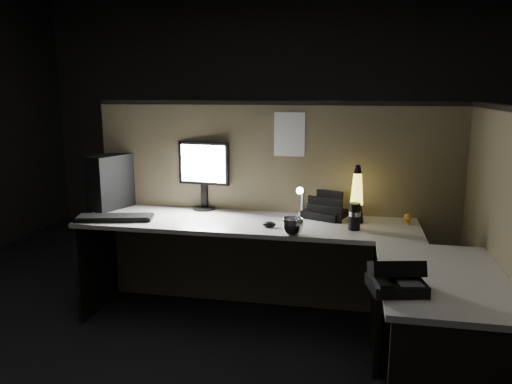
% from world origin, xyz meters
% --- Properties ---
extents(floor, '(6.00, 6.00, 0.00)m').
position_xyz_m(floor, '(0.00, 0.00, 0.00)').
color(floor, black).
rests_on(floor, ground).
extents(room_shell, '(6.00, 6.00, 6.00)m').
position_xyz_m(room_shell, '(0.00, 0.00, 1.62)').
color(room_shell, silver).
rests_on(room_shell, ground).
extents(partition_back, '(2.66, 0.06, 1.50)m').
position_xyz_m(partition_back, '(0.00, 0.93, 0.75)').
color(partition_back, brown).
rests_on(partition_back, ground).
extents(partition_right, '(0.06, 1.66, 1.50)m').
position_xyz_m(partition_right, '(1.33, 0.10, 0.75)').
color(partition_right, brown).
rests_on(partition_right, ground).
extents(desk, '(2.60, 1.60, 0.73)m').
position_xyz_m(desk, '(0.18, 0.25, 0.58)').
color(desk, '#B4B1AA').
rests_on(desk, ground).
extents(pc_tower, '(0.30, 0.42, 0.40)m').
position_xyz_m(pc_tower, '(-1.22, 0.80, 0.93)').
color(pc_tower, black).
rests_on(pc_tower, desk).
extents(monitor, '(0.39, 0.17, 0.50)m').
position_xyz_m(monitor, '(-0.53, 0.89, 1.03)').
color(monitor, black).
rests_on(monitor, desk).
extents(keyboard, '(0.54, 0.29, 0.03)m').
position_xyz_m(keyboard, '(-1.05, 0.46, 0.74)').
color(keyboard, black).
rests_on(keyboard, desk).
extents(mouse, '(0.10, 0.07, 0.04)m').
position_xyz_m(mouse, '(0.03, 0.49, 0.75)').
color(mouse, black).
rests_on(mouse, desk).
extents(clip_lamp, '(0.05, 0.19, 0.24)m').
position_xyz_m(clip_lamp, '(0.21, 0.71, 0.87)').
color(clip_lamp, silver).
rests_on(clip_lamp, desk).
extents(organizer, '(0.33, 0.31, 0.20)m').
position_xyz_m(organizer, '(0.37, 0.81, 0.78)').
color(organizer, black).
rests_on(organizer, desk).
extents(lava_lamp, '(0.10, 0.10, 0.39)m').
position_xyz_m(lava_lamp, '(0.58, 0.72, 0.89)').
color(lava_lamp, black).
rests_on(lava_lamp, desk).
extents(travel_mug, '(0.08, 0.08, 0.17)m').
position_xyz_m(travel_mug, '(0.57, 0.53, 0.82)').
color(travel_mug, black).
rests_on(travel_mug, desk).
extents(steel_mug, '(0.17, 0.17, 0.11)m').
position_xyz_m(steel_mug, '(0.20, 0.34, 0.78)').
color(steel_mug, '#B1B2B9').
rests_on(steel_mug, desk).
extents(figurine, '(0.05, 0.05, 0.05)m').
position_xyz_m(figurine, '(0.92, 0.74, 0.77)').
color(figurine, orange).
rests_on(figurine, desk).
extents(pinned_paper, '(0.22, 0.00, 0.31)m').
position_xyz_m(pinned_paper, '(0.10, 0.90, 1.30)').
color(pinned_paper, white).
rests_on(pinned_paper, partition_back).
extents(desk_phone, '(0.27, 0.28, 0.14)m').
position_xyz_m(desk_phone, '(0.76, -0.42, 0.78)').
color(desk_phone, black).
rests_on(desk_phone, desk).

